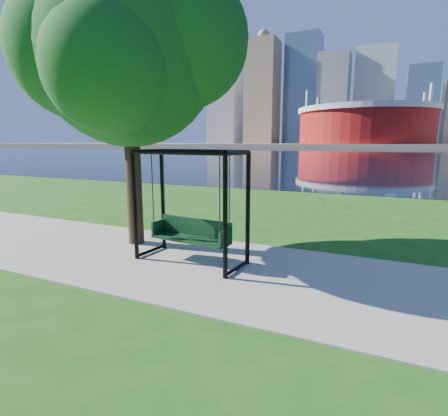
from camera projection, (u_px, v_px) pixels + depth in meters
The scene contains 8 objects.
ground at pixel (222, 261), 7.94m from camera, with size 900.00×900.00×0.00m, color #1E5114.
path at pixel (213, 267), 7.49m from camera, with size 120.00×4.00×0.03m, color #9E937F.
river at pixel (373, 152), 99.08m from camera, with size 900.00×180.00×0.02m, color black.
far_bank at pixel (382, 145), 281.17m from camera, with size 900.00×228.00×2.00m, color #937F60.
stadium at pixel (365, 124), 219.40m from camera, with size 83.00×83.00×32.00m.
skyline at pixel (380, 102), 288.48m from camera, with size 392.00×66.00×96.50m.
swing at pixel (191, 209), 7.64m from camera, with size 2.53×1.30×2.50m.
park_tree at pixel (127, 51), 8.47m from camera, with size 5.60×5.06×6.96m.
Camera 1 is at (3.20, -6.88, 2.64)m, focal length 28.00 mm.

